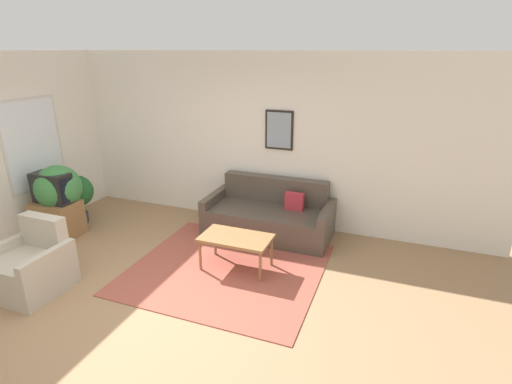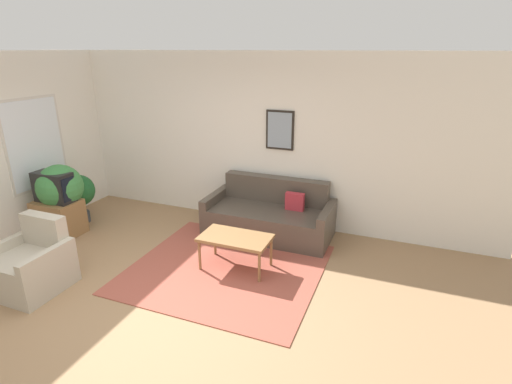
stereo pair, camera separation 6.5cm
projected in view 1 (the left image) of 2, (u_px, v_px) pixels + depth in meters
ground_plane at (145, 310)px, 4.40m from camera, size 16.00×16.00×0.00m
area_rug at (227, 268)px, 5.23m from camera, size 2.41×2.23×0.01m
wall_back at (242, 139)px, 6.41m from camera, size 8.00×0.09×2.70m
couch at (269, 216)px, 6.15m from camera, size 1.91×0.90×0.83m
coffee_table at (236, 240)px, 5.12m from camera, size 0.91×0.51×0.46m
tv_stand at (58, 218)px, 6.11m from camera, size 0.65×0.48×0.54m
tv at (52, 188)px, 5.94m from camera, size 0.59×0.28×0.45m
armchair at (31, 267)px, 4.71m from camera, size 0.77×0.76×0.85m
potted_plant_tall at (59, 189)px, 6.05m from camera, size 0.68×0.68×1.08m
potted_plant_by_window at (77, 193)px, 6.45m from camera, size 0.51×0.51×0.81m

